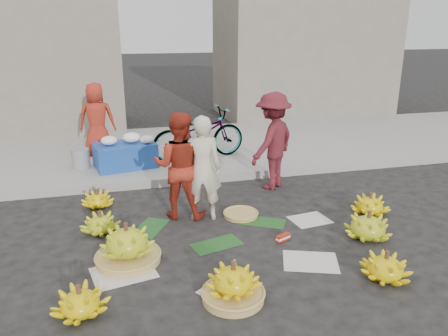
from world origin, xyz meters
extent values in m
plane|color=black|center=(0.00, 0.00, 0.00)|extent=(80.00, 80.00, 0.00)
cube|color=gray|center=(0.00, 2.20, 0.07)|extent=(40.00, 0.25, 0.15)
cube|color=gray|center=(0.00, 4.30, 0.06)|extent=(40.00, 4.00, 0.12)
cube|color=gray|center=(4.50, 7.70, 2.50)|extent=(5.00, 3.00, 5.00)
cylinder|color=#A88546|center=(-1.23, -0.35, 0.04)|extent=(0.77, 0.77, 0.09)
cylinder|color=#44291B|center=(-1.23, -0.35, 0.45)|extent=(0.05, 0.05, 0.12)
cylinder|color=#44291B|center=(-1.73, -1.28, 0.28)|extent=(0.05, 0.05, 0.12)
cylinder|color=#A88546|center=(-0.21, -1.40, 0.04)|extent=(0.65, 0.65, 0.09)
cylinder|color=#44291B|center=(-0.21, -1.40, 0.39)|extent=(0.05, 0.05, 0.12)
cylinder|color=#44291B|center=(1.55, -1.45, 0.29)|extent=(0.05, 0.05, 0.12)
cylinder|color=#44291B|center=(1.90, -0.51, 0.33)|extent=(0.05, 0.05, 0.12)
cylinder|color=#44291B|center=(2.37, 0.19, 0.28)|extent=(0.05, 0.05, 0.12)
cylinder|color=#44291B|center=(-1.56, 0.53, 0.26)|extent=(0.05, 0.05, 0.12)
cylinder|color=#44291B|center=(-1.63, 1.46, 0.24)|extent=(0.05, 0.05, 0.12)
cylinder|color=#A88546|center=(0.45, 0.57, 0.03)|extent=(0.65, 0.65, 0.06)
cube|color=#AB2212|center=(0.78, -0.32, 0.05)|extent=(0.22, 0.14, 0.08)
imported|color=beige|center=(-0.11, 0.66, 0.77)|extent=(0.62, 0.47, 1.54)
imported|color=#AC2E1A|center=(-0.41, 0.82, 0.79)|extent=(0.92, 0.82, 1.57)
imported|color=maroon|center=(1.32, 1.63, 0.84)|extent=(1.23, 1.16, 1.67)
cube|color=navy|center=(-1.12, 3.06, 0.35)|extent=(1.23, 0.90, 0.46)
ellipsoid|color=white|center=(-1.40, 3.01, 0.67)|extent=(0.30, 0.30, 0.16)
ellipsoid|color=white|center=(-0.99, 3.10, 0.68)|extent=(0.33, 0.33, 0.18)
ellipsoid|color=white|center=(-0.71, 2.96, 0.66)|extent=(0.26, 0.26, 0.14)
cylinder|color=gray|center=(-1.95, 3.21, 0.30)|extent=(0.32, 0.32, 0.37)
imported|color=#AC2E1A|center=(-1.63, 4.05, 0.87)|extent=(0.77, 0.54, 1.51)
imported|color=gray|center=(0.35, 3.27, 0.63)|extent=(1.01, 2.03, 1.02)
camera|label=1|loc=(-1.26, -5.15, 2.73)|focal=35.00mm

